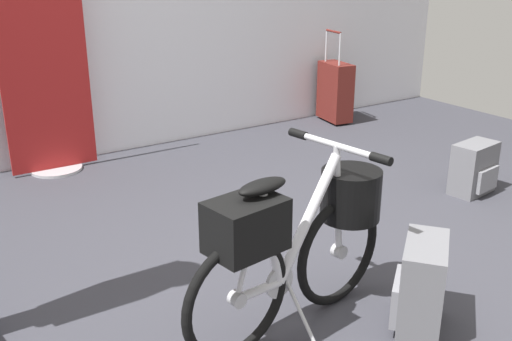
{
  "coord_description": "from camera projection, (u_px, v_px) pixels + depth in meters",
  "views": [
    {
      "loc": [
        -1.47,
        -1.88,
        1.49
      ],
      "look_at": [
        -0.07,
        0.25,
        0.55
      ],
      "focal_mm": 42.05,
      "sensor_mm": 36.0,
      "label": 1
    }
  ],
  "objects": [
    {
      "name": "ground_plane",
      "position": [
        298.0,
        296.0,
        2.75
      ],
      "size": [
        7.04,
        7.04,
        0.0
      ],
      "primitive_type": "plane",
      "color": "#38383F"
    },
    {
      "name": "floor_banner_stand",
      "position": [
        46.0,
        83.0,
        4.1
      ],
      "size": [
        0.6,
        0.36,
        1.45
      ],
      "color": "#B7B7BC",
      "rests_on": "ground_plane"
    },
    {
      "name": "folding_bike_foreground",
      "position": [
        301.0,
        235.0,
        2.41
      ],
      "size": [
        1.08,
        0.53,
        0.77
      ],
      "color": "black",
      "rests_on": "ground_plane"
    },
    {
      "name": "rolling_suitcase",
      "position": [
        335.0,
        91.0,
        5.46
      ],
      "size": [
        0.23,
        0.38,
        0.83
      ],
      "color": "maroon",
      "rests_on": "ground_plane"
    },
    {
      "name": "backpack_on_floor",
      "position": [
        474.0,
        169.0,
        3.86
      ],
      "size": [
        0.32,
        0.24,
        0.34
      ],
      "color": "slate",
      "rests_on": "ground_plane"
    },
    {
      "name": "handbag_on_floor",
      "position": [
        421.0,
        288.0,
        2.44
      ],
      "size": [
        0.37,
        0.34,
        0.4
      ],
      "color": "slate",
      "rests_on": "ground_plane"
    }
  ]
}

